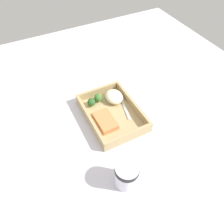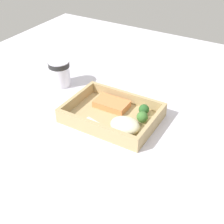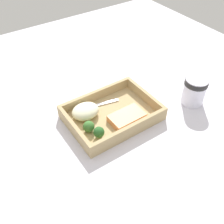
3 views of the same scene
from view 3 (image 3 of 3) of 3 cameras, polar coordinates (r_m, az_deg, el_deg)
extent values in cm
cube|color=silver|center=(87.99, 0.00, -1.76)|extent=(160.00, 160.00, 2.00)
cube|color=tan|center=(86.86, 0.00, -1.01)|extent=(28.97, 21.09, 1.20)
cube|color=tan|center=(91.56, -3.50, 3.67)|extent=(28.97, 1.20, 3.67)
cube|color=tan|center=(79.56, 4.03, -3.88)|extent=(28.97, 1.20, 3.67)
cube|color=tan|center=(91.77, 7.21, 3.48)|extent=(1.20, 18.69, 3.67)
cube|color=tan|center=(80.49, -8.22, -3.62)|extent=(1.20, 18.69, 3.67)
cube|color=#E3834B|center=(84.27, 3.24, -1.19)|extent=(11.30, 6.96, 2.23)
ellipsoid|color=beige|center=(85.35, -5.80, 0.18)|extent=(9.15, 7.56, 4.09)
cylinder|color=#7A9B58|center=(79.53, -2.84, -5.14)|extent=(1.28, 1.28, 1.20)
sphere|color=#295B27|center=(78.40, -2.87, -4.40)|extent=(3.38, 3.38, 3.38)
cylinder|color=#86A661|center=(81.46, -5.02, -3.89)|extent=(1.36, 1.36, 1.01)
sphere|color=#3B6F2F|center=(80.38, -5.09, -3.17)|extent=(3.58, 3.58, 3.58)
cube|color=silver|center=(90.47, -2.16, 1.82)|extent=(12.34, 3.81, 0.44)
cube|color=silver|center=(88.92, -6.96, 0.58)|extent=(3.80, 2.90, 0.44)
cylinder|color=white|center=(94.47, 17.47, 4.41)|extent=(7.65, 7.65, 9.97)
cylinder|color=black|center=(92.32, 17.95, 6.20)|extent=(7.88, 7.88, 1.80)
cube|color=white|center=(105.02, 9.31, 7.00)|extent=(12.57, 14.13, 0.24)
camera|label=1|loc=(0.93, 53.57, 36.37)|focal=35.00mm
camera|label=2|loc=(1.22, -45.67, 32.54)|focal=50.00mm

